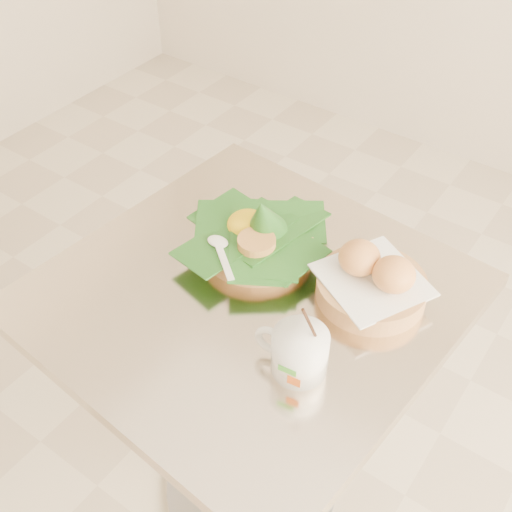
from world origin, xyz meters
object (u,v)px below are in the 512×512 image
Objects in this scene: cafe_table at (250,364)px; rice_basket at (257,235)px; bread_basket at (373,281)px; coffee_mug at (298,351)px.

rice_basket reaches higher than cafe_table.
coffee_mug reaches higher than bread_basket.
coffee_mug is at bearing -41.64° from rice_basket.
bread_basket is (0.19, 0.12, 0.26)m from cafe_table.
cafe_table is 0.33m from coffee_mug.
rice_basket is 0.30m from coffee_mug.
coffee_mug is at bearing -95.33° from bread_basket.
rice_basket is at bearing 138.36° from coffee_mug.
bread_basket is 0.22m from coffee_mug.
coffee_mug is (0.17, -0.10, 0.26)m from cafe_table.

